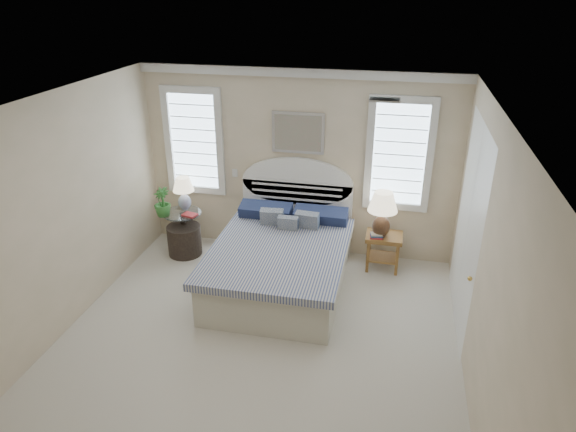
# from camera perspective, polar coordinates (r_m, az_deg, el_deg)

# --- Properties ---
(floor) EXTENTS (4.50, 5.00, 0.01)m
(floor) POSITION_cam_1_polar(r_m,az_deg,el_deg) (5.89, -3.93, -14.83)
(floor) COLOR #BEB6A2
(floor) RESTS_ON ground
(ceiling) EXTENTS (4.50, 5.00, 0.01)m
(ceiling) POSITION_cam_1_polar(r_m,az_deg,el_deg) (4.66, -4.91, 11.65)
(ceiling) COLOR white
(ceiling) RESTS_ON wall_back
(wall_back) EXTENTS (4.50, 0.02, 2.70)m
(wall_back) POSITION_cam_1_polar(r_m,az_deg,el_deg) (7.37, 1.13, 5.77)
(wall_back) COLOR #BCAD8D
(wall_back) RESTS_ON floor
(wall_left) EXTENTS (0.02, 5.00, 2.70)m
(wall_left) POSITION_cam_1_polar(r_m,az_deg,el_deg) (6.13, -24.98, -0.76)
(wall_left) COLOR #BCAD8D
(wall_left) RESTS_ON floor
(wall_right) EXTENTS (0.02, 5.00, 2.70)m
(wall_right) POSITION_cam_1_polar(r_m,az_deg,el_deg) (5.04, 21.11, -5.53)
(wall_right) COLOR #BCAD8D
(wall_right) RESTS_ON floor
(crown_molding) EXTENTS (4.50, 0.08, 0.12)m
(crown_molding) POSITION_cam_1_polar(r_m,az_deg,el_deg) (7.02, 1.15, 15.66)
(crown_molding) COLOR silver
(crown_molding) RESTS_ON wall_back
(hvac_vent) EXTENTS (0.30, 0.20, 0.02)m
(hvac_vent) POSITION_cam_1_polar(r_m,az_deg,el_deg) (5.25, 10.71, 12.58)
(hvac_vent) COLOR #B2B2B2
(hvac_vent) RESTS_ON ceiling
(switch_plate) EXTENTS (0.08, 0.01, 0.12)m
(switch_plate) POSITION_cam_1_polar(r_m,az_deg,el_deg) (7.66, -5.92, 4.78)
(switch_plate) COLOR silver
(switch_plate) RESTS_ON wall_back
(window_left) EXTENTS (0.90, 0.06, 1.60)m
(window_left) POSITION_cam_1_polar(r_m,az_deg,el_deg) (7.72, -10.36, 8.19)
(window_left) COLOR #C5E2F9
(window_left) RESTS_ON wall_back
(window_right) EXTENTS (0.90, 0.06, 1.60)m
(window_right) POSITION_cam_1_polar(r_m,az_deg,el_deg) (7.15, 12.26, 6.70)
(window_right) COLOR #C5E2F9
(window_right) RESTS_ON wall_back
(painting) EXTENTS (0.74, 0.04, 0.58)m
(painting) POSITION_cam_1_polar(r_m,az_deg,el_deg) (7.20, 1.10, 9.21)
(painting) COLOR silver
(painting) RESTS_ON wall_back
(closet_door) EXTENTS (0.02, 1.80, 2.40)m
(closet_door) POSITION_cam_1_polar(r_m,az_deg,el_deg) (6.16, 19.38, -1.19)
(closet_door) COLOR white
(closet_door) RESTS_ON floor
(bed) EXTENTS (1.72, 2.28, 1.47)m
(bed) POSITION_cam_1_polar(r_m,az_deg,el_deg) (6.84, -0.66, -4.71)
(bed) COLOR beige
(bed) RESTS_ON floor
(side_table_left) EXTENTS (0.56, 0.56, 0.63)m
(side_table_left) POSITION_cam_1_polar(r_m,az_deg,el_deg) (7.82, -11.54, -1.25)
(side_table_left) COLOR black
(side_table_left) RESTS_ON floor
(nightstand_right) EXTENTS (0.50, 0.40, 0.53)m
(nightstand_right) POSITION_cam_1_polar(r_m,az_deg,el_deg) (7.31, 10.57, -3.10)
(nightstand_right) COLOR olive
(nightstand_right) RESTS_ON floor
(floor_pot) EXTENTS (0.57, 0.57, 0.45)m
(floor_pot) POSITION_cam_1_polar(r_m,az_deg,el_deg) (7.80, -11.43, -2.63)
(floor_pot) COLOR black
(floor_pot) RESTS_ON floor
(lamp_left) EXTENTS (0.40, 0.40, 0.51)m
(lamp_left) POSITION_cam_1_polar(r_m,az_deg,el_deg) (7.71, -11.53, 2.88)
(lamp_left) COLOR silver
(lamp_left) RESTS_ON side_table_left
(lamp_right) EXTENTS (0.50, 0.50, 0.66)m
(lamp_right) POSITION_cam_1_polar(r_m,az_deg,el_deg) (7.04, 10.46, 0.73)
(lamp_right) COLOR black
(lamp_right) RESTS_ON nightstand_right
(potted_plant) EXTENTS (0.29, 0.29, 0.43)m
(potted_plant) POSITION_cam_1_polar(r_m,az_deg,el_deg) (7.59, -13.81, 1.50)
(potted_plant) COLOR #306729
(potted_plant) RESTS_ON side_table_left
(books_left) EXTENTS (0.24, 0.20, 0.03)m
(books_left) POSITION_cam_1_polar(r_m,az_deg,el_deg) (7.59, -10.85, 0.13)
(books_left) COLOR #A6292D
(books_left) RESTS_ON side_table_left
(books_right) EXTENTS (0.18, 0.14, 0.07)m
(books_right) POSITION_cam_1_polar(r_m,az_deg,el_deg) (7.13, 9.80, -2.16)
(books_right) COLOR #A6292D
(books_right) RESTS_ON nightstand_right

